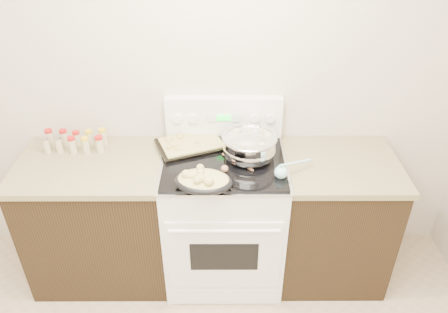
{
  "coord_description": "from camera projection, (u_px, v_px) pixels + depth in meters",
  "views": [
    {
      "loc": [
        0.34,
        -0.82,
        2.43
      ],
      "look_at": [
        0.35,
        1.37,
        1.0
      ],
      "focal_mm": 35.0,
      "sensor_mm": 36.0,
      "label": 1
    }
  ],
  "objects": [
    {
      "name": "room_shell",
      "position": [
        85.0,
        221.0,
        1.08
      ],
      "size": [
        4.1,
        3.6,
        2.75
      ],
      "color": "beige",
      "rests_on": "ground"
    },
    {
      "name": "counter_left",
      "position": [
        102.0,
        218.0,
        2.96
      ],
      "size": [
        0.93,
        0.67,
        0.92
      ],
      "color": "black",
      "rests_on": "ground"
    },
    {
      "name": "counter_right",
      "position": [
        331.0,
        218.0,
        2.96
      ],
      "size": [
        0.73,
        0.67,
        0.92
      ],
      "color": "black",
      "rests_on": "ground"
    },
    {
      "name": "kitchen_range",
      "position": [
        224.0,
        215.0,
        2.94
      ],
      "size": [
        0.78,
        0.73,
        1.22
      ],
      "color": "white",
      "rests_on": "ground"
    },
    {
      "name": "mixing_bowl",
      "position": [
        249.0,
        147.0,
        2.67
      ],
      "size": [
        0.34,
        0.34,
        0.2
      ],
      "color": "silver",
      "rests_on": "kitchen_range"
    },
    {
      "name": "roasting_pan",
      "position": [
        203.0,
        180.0,
        2.43
      ],
      "size": [
        0.36,
        0.28,
        0.12
      ],
      "color": "black",
      "rests_on": "kitchen_range"
    },
    {
      "name": "baking_sheet",
      "position": [
        189.0,
        144.0,
        2.81
      ],
      "size": [
        0.5,
        0.43,
        0.06
      ],
      "color": "black",
      "rests_on": "kitchen_range"
    },
    {
      "name": "wooden_spoon",
      "position": [
        229.0,
        166.0,
        2.61
      ],
      "size": [
        0.2,
        0.19,
        0.04
      ],
      "color": "#B37952",
      "rests_on": "kitchen_range"
    },
    {
      "name": "blue_ladle",
      "position": [
        283.0,
        171.0,
        2.53
      ],
      "size": [
        0.24,
        0.18,
        0.1
      ],
      "color": "#9CE0E8",
      "rests_on": "kitchen_range"
    },
    {
      "name": "spice_jars",
      "position": [
        75.0,
        141.0,
        2.81
      ],
      "size": [
        0.39,
        0.15,
        0.12
      ],
      "color": "#BFB28C",
      "rests_on": "counter_left"
    }
  ]
}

